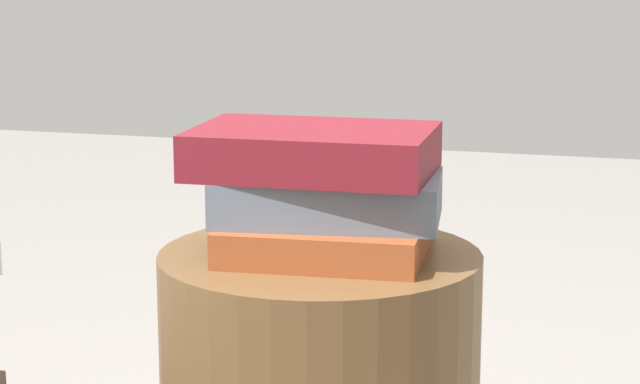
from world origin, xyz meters
TOP-DOWN VIEW (x-y plane):
  - book_rust at (-0.01, 0.00)m, footprint 0.26×0.23m
  - book_slate at (-0.01, -0.00)m, footprint 0.29×0.20m
  - book_maroon at (0.01, -0.01)m, footprint 0.30×0.21m

SIDE VIEW (x-z plane):
  - book_rust at x=-0.01m, z-range 0.57..0.62m
  - book_slate at x=-0.01m, z-range 0.62..0.67m
  - book_maroon at x=0.01m, z-range 0.67..0.73m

